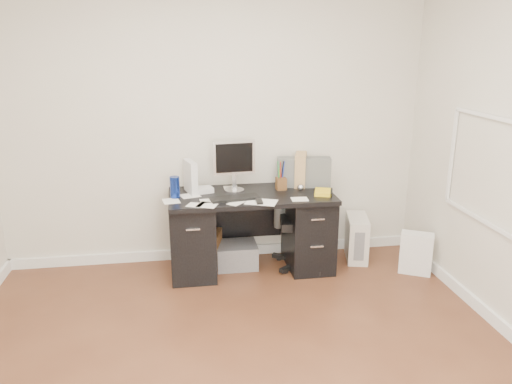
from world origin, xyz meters
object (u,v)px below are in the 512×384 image
lcd_monitor (234,166)px  keyboard (235,198)px  wicker_basket (202,250)px  desk (251,229)px  office_chair (304,215)px  pc_tower (357,238)px

lcd_monitor → keyboard: 0.35m
lcd_monitor → wicker_basket: 0.88m
desk → lcd_monitor: 0.62m
desk → office_chair: office_chair is taller
office_chair → pc_tower: (0.57, 0.08, -0.30)m
keyboard → wicker_basket: (-0.29, 0.28, -0.59)m
office_chair → wicker_basket: office_chair is taller
lcd_monitor → keyboard: lcd_monitor is taller
desk → keyboard: keyboard is taller
desk → wicker_basket: bearing=164.5°
desk → office_chair: 0.52m
keyboard → office_chair: office_chair is taller
lcd_monitor → keyboard: (-0.02, -0.26, -0.23)m
desk → wicker_basket: size_ratio=4.40×
lcd_monitor → keyboard: size_ratio=1.14×
pc_tower → wicker_basket: bearing=-168.2°
office_chair → pc_tower: office_chair is taller
keyboard → wicker_basket: size_ratio=1.26×
pc_tower → wicker_basket: pc_tower is taller
wicker_basket → desk: bearing=-15.5°
pc_tower → desk: bearing=-162.2°
desk → pc_tower: bearing=4.4°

